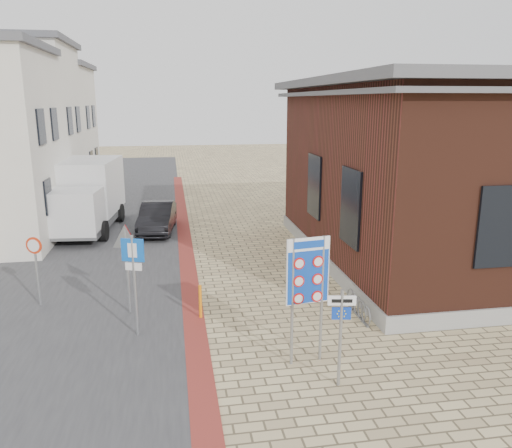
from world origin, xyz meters
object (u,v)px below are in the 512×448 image
object	(u,v)px
sedan	(157,217)
bollard	(200,302)
essen_sign	(341,324)
border_sign	(308,273)
parking_sign	(134,268)
box_truck	(86,195)

from	to	relation	value
sedan	bollard	xyz separation A→B (m)	(1.40, -10.01, -0.19)
sedan	essen_sign	size ratio (longest dim) A/B	1.89
border_sign	parking_sign	bearing A→B (deg)	144.49
sedan	box_truck	xyz separation A→B (m)	(-3.28, 0.85, 1.00)
sedan	essen_sign	bearing A→B (deg)	-67.68
essen_sign	parking_sign	distance (m)	5.45
sedan	parking_sign	xyz separation A→B (m)	(-0.30, -10.81, 1.19)
sedan	bollard	bearing A→B (deg)	-76.23
sedan	box_truck	size ratio (longest dim) A/B	0.64
essen_sign	parking_sign	bearing A→B (deg)	154.41
box_truck	parking_sign	size ratio (longest dim) A/B	2.37
sedan	essen_sign	distance (m)	14.57
sedan	border_sign	world-z (taller)	border_sign
sedan	box_truck	world-z (taller)	box_truck
box_truck	parking_sign	world-z (taller)	box_truck
box_truck	border_sign	bearing A→B (deg)	-57.28
essen_sign	border_sign	bearing A→B (deg)	121.31
sedan	essen_sign	world-z (taller)	essen_sign
bollard	parking_sign	bearing A→B (deg)	-154.80
parking_sign	border_sign	bearing A→B (deg)	-7.29
box_truck	essen_sign	distance (m)	16.55
sedan	border_sign	bearing A→B (deg)	-68.13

